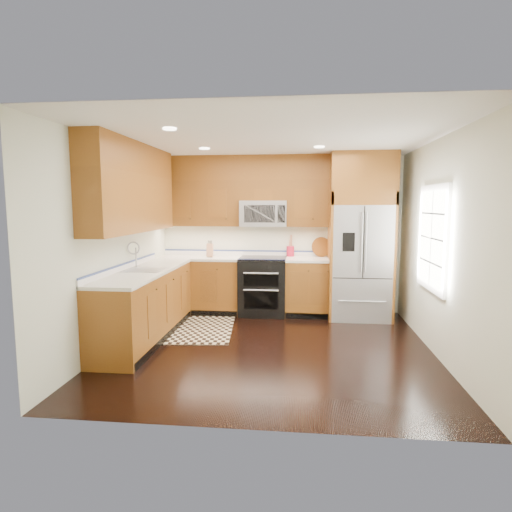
# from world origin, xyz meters

# --- Properties ---
(ground) EXTENTS (4.00, 4.00, 0.00)m
(ground) POSITION_xyz_m (0.00, 0.00, 0.00)
(ground) COLOR black
(ground) RESTS_ON ground
(wall_back) EXTENTS (4.00, 0.02, 2.60)m
(wall_back) POSITION_xyz_m (0.00, 2.00, 1.30)
(wall_back) COLOR silver
(wall_back) RESTS_ON ground
(wall_left) EXTENTS (0.02, 4.00, 2.60)m
(wall_left) POSITION_xyz_m (-2.00, 0.00, 1.30)
(wall_left) COLOR silver
(wall_left) RESTS_ON ground
(wall_right) EXTENTS (0.02, 4.00, 2.60)m
(wall_right) POSITION_xyz_m (2.00, 0.00, 1.30)
(wall_right) COLOR silver
(wall_right) RESTS_ON ground
(window) EXTENTS (0.04, 1.10, 1.30)m
(window) POSITION_xyz_m (1.98, 0.20, 1.40)
(window) COLOR white
(window) RESTS_ON ground
(base_cabinets) EXTENTS (2.85, 3.00, 0.90)m
(base_cabinets) POSITION_xyz_m (-1.23, 0.90, 0.45)
(base_cabinets) COLOR brown
(base_cabinets) RESTS_ON ground
(countertop) EXTENTS (2.86, 3.01, 0.04)m
(countertop) POSITION_xyz_m (-1.09, 1.01, 0.92)
(countertop) COLOR white
(countertop) RESTS_ON base_cabinets
(upper_cabinets) EXTENTS (2.85, 3.00, 1.15)m
(upper_cabinets) POSITION_xyz_m (-1.15, 1.09, 2.02)
(upper_cabinets) COLOR brown
(upper_cabinets) RESTS_ON ground
(range) EXTENTS (0.76, 0.67, 0.95)m
(range) POSITION_xyz_m (-0.25, 1.67, 0.47)
(range) COLOR black
(range) RESTS_ON ground
(microwave) EXTENTS (0.76, 0.40, 0.42)m
(microwave) POSITION_xyz_m (-0.25, 1.80, 1.66)
(microwave) COLOR #B2B2B7
(microwave) RESTS_ON ground
(refrigerator) EXTENTS (0.98, 0.75, 2.60)m
(refrigerator) POSITION_xyz_m (1.30, 1.63, 1.30)
(refrigerator) COLOR #B2B2B7
(refrigerator) RESTS_ON ground
(sink_faucet) EXTENTS (0.54, 0.44, 0.37)m
(sink_faucet) POSITION_xyz_m (-1.73, 0.23, 0.99)
(sink_faucet) COLOR #B2B2B7
(sink_faucet) RESTS_ON countertop
(rug) EXTENTS (0.97, 1.48, 0.01)m
(rug) POSITION_xyz_m (-1.03, 0.70, 0.01)
(rug) COLOR black
(rug) RESTS_ON ground
(knife_block) EXTENTS (0.11, 0.14, 0.27)m
(knife_block) POSITION_xyz_m (-1.14, 1.72, 1.05)
(knife_block) COLOR tan
(knife_block) RESTS_ON countertop
(utensil_crock) EXTENTS (0.14, 0.14, 0.36)m
(utensil_crock) POSITION_xyz_m (0.19, 1.94, 1.06)
(utensil_crock) COLOR #B21532
(utensil_crock) RESTS_ON countertop
(cutting_board) EXTENTS (0.42, 0.42, 0.02)m
(cutting_board) POSITION_xyz_m (0.71, 1.94, 0.95)
(cutting_board) COLOR brown
(cutting_board) RESTS_ON countertop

